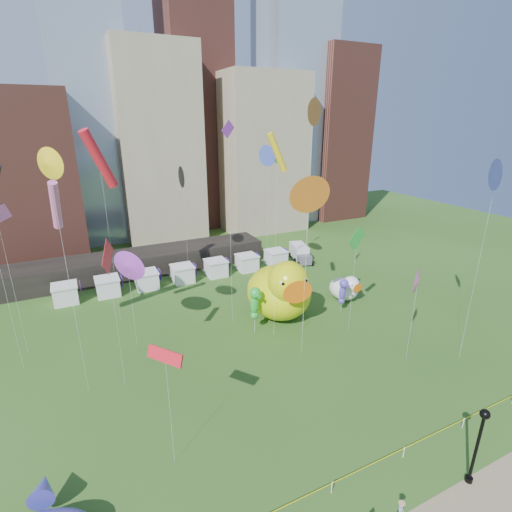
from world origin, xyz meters
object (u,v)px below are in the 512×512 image
small_duck (345,288)px  box_truck (300,253)px  big_duck (281,290)px  seahorse_purple (343,290)px  seahorse_green (255,301)px  lamppost (479,438)px

small_duck → box_truck: size_ratio=0.76×
big_duck → seahorse_purple: bearing=-9.5°
seahorse_green → lamppost: 22.67m
big_duck → small_duck: big_duck is taller
big_duck → lamppost: (0.18, -24.00, 0.02)m
seahorse_purple → big_duck: bearing=161.7°
seahorse_green → seahorse_purple: size_ratio=1.23×
seahorse_green → seahorse_purple: bearing=-4.5°
big_duck → seahorse_green: 4.45m
small_duck → lamppost: size_ratio=0.82×
lamppost → box_truck: lamppost is taller
seahorse_purple → seahorse_green: bearing=176.6°
seahorse_purple → box_truck: 18.36m
seahorse_purple → lamppost: bearing=-108.7°
seahorse_purple → small_duck: bearing=45.4°
small_duck → seahorse_purple: bearing=-139.3°
small_duck → box_truck: (2.67, 14.81, -0.34)m
seahorse_green → big_duck: bearing=21.0°
box_truck → lamppost: bearing=-92.5°
seahorse_green → lamppost: (4.27, -22.26, -0.29)m
box_truck → seahorse_green: bearing=-119.3°
small_duck → seahorse_green: bearing=-176.6°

